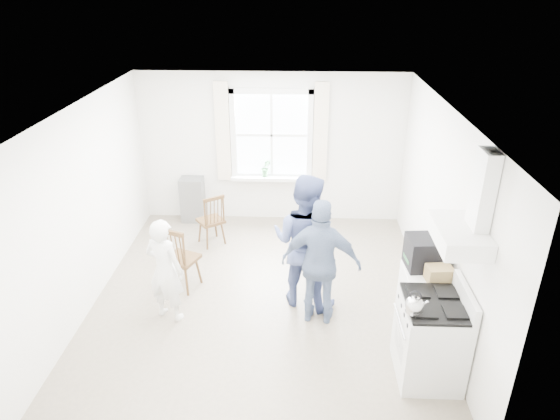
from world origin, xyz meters
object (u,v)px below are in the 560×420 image
object	(u,v)px
stereo_stack	(425,252)
person_right	(321,263)
gas_stove	(431,338)
windsor_chair_a	(213,215)
low_cabinet	(422,302)
person_left	(165,270)
windsor_chair_b	(176,253)
person_mid	(305,241)

from	to	relation	value
stereo_stack	person_right	size ratio (longest dim) A/B	0.27
gas_stove	person_right	xyz separation A→B (m)	(-1.15, 0.92, 0.35)
windsor_chair_a	low_cabinet	bearing A→B (deg)	-35.95
windsor_chair_a	person_left	size ratio (longest dim) A/B	0.64
stereo_stack	windsor_chair_a	distance (m)	3.51
low_cabinet	windsor_chair_b	size ratio (longest dim) A/B	0.92
person_mid	person_right	xyz separation A→B (m)	(0.20, -0.39, -0.08)
low_cabinet	person_left	size ratio (longest dim) A/B	0.65
stereo_stack	windsor_chair_b	distance (m)	3.24
windsor_chair_b	stereo_stack	bearing A→B (deg)	-12.83
gas_stove	person_left	distance (m)	3.21
windsor_chair_a	gas_stove	bearing A→B (deg)	-44.83
person_right	windsor_chair_a	bearing A→B (deg)	-39.58
low_cabinet	person_mid	bearing A→B (deg)	156.60
stereo_stack	windsor_chair_b	xyz separation A→B (m)	(-3.12, 0.71, -0.49)
person_left	windsor_chair_b	bearing A→B (deg)	-68.25
gas_stove	person_right	world-z (taller)	person_right
stereo_stack	person_left	bearing A→B (deg)	177.89
windsor_chair_a	person_mid	bearing A→B (deg)	-45.38
low_cabinet	windsor_chair_a	bearing A→B (deg)	144.05
person_mid	person_right	bearing A→B (deg)	139.83
windsor_chair_b	person_right	world-z (taller)	person_right
windsor_chair_a	person_mid	xyz separation A→B (m)	(1.44, -1.46, 0.37)
windsor_chair_a	windsor_chair_b	distance (m)	1.32
gas_stove	person_mid	bearing A→B (deg)	135.77
windsor_chair_b	person_left	bearing A→B (deg)	-89.37
gas_stove	windsor_chair_a	size ratio (longest dim) A/B	1.26
person_left	person_right	size ratio (longest dim) A/B	0.84
person_left	person_mid	bearing A→B (deg)	-145.16
gas_stove	stereo_stack	size ratio (longest dim) A/B	2.47
windsor_chair_a	person_right	size ratio (longest dim) A/B	0.54
gas_stove	stereo_stack	bearing A→B (deg)	86.94
person_mid	low_cabinet	bearing A→B (deg)	179.36
windsor_chair_a	person_right	bearing A→B (deg)	-48.46
stereo_stack	person_right	xyz separation A→B (m)	(-1.19, 0.14, -0.26)
gas_stove	person_right	size ratio (longest dim) A/B	0.68
gas_stove	low_cabinet	xyz separation A→B (m)	(0.07, 0.70, -0.03)
person_mid	windsor_chair_b	bearing A→B (deg)	16.95
stereo_stack	person_mid	distance (m)	1.50
stereo_stack	windsor_chair_b	size ratio (longest dim) A/B	0.46
stereo_stack	person_mid	world-z (taller)	person_mid
low_cabinet	person_mid	xyz separation A→B (m)	(-1.42, 0.61, 0.46)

